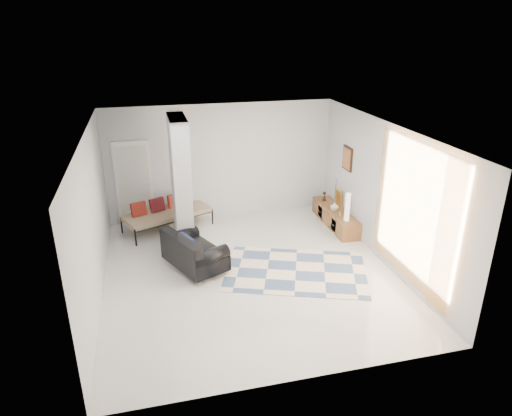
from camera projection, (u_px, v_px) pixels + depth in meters
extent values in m
plane|color=beige|center=(249.00, 272.00, 8.94)|extent=(6.00, 6.00, 0.00)
plane|color=white|center=(248.00, 131.00, 7.88)|extent=(6.00, 6.00, 0.00)
plane|color=silver|center=(221.00, 161.00, 11.11)|extent=(6.00, 0.00, 6.00)
plane|color=silver|center=(303.00, 292.00, 5.71)|extent=(6.00, 0.00, 6.00)
plane|color=silver|center=(92.00, 220.00, 7.80)|extent=(0.00, 6.00, 6.00)
plane|color=silver|center=(384.00, 194.00, 9.02)|extent=(0.00, 6.00, 6.00)
cube|color=#A1A5A8|center=(181.00, 183.00, 9.60)|extent=(0.35, 1.20, 2.80)
cube|color=white|center=(134.00, 183.00, 10.75)|extent=(0.85, 0.06, 2.04)
plane|color=gold|center=(413.00, 213.00, 7.95)|extent=(0.00, 2.55, 2.55)
cube|color=#3B1C10|center=(347.00, 158.00, 10.45)|extent=(0.04, 0.45, 0.55)
cube|color=brown|center=(335.00, 217.00, 10.95)|extent=(0.45, 1.92, 0.40)
cube|color=#3B1C10|center=(334.00, 225.00, 10.52)|extent=(0.02, 0.26, 0.28)
cube|color=#3B1C10|center=(320.00, 211.00, 11.29)|extent=(0.02, 0.26, 0.28)
cube|color=#F6B948|center=(339.00, 197.00, 11.08)|extent=(0.09, 0.32, 0.40)
cube|color=silver|center=(339.00, 214.00, 10.45)|extent=(0.04, 0.10, 0.12)
cylinder|color=silver|center=(197.00, 282.00, 8.52)|extent=(0.05, 0.05, 0.10)
cylinder|color=silver|center=(169.00, 260.00, 9.30)|extent=(0.05, 0.05, 0.10)
cylinder|color=silver|center=(224.00, 271.00, 8.86)|extent=(0.05, 0.05, 0.10)
cylinder|color=silver|center=(194.00, 251.00, 9.65)|extent=(0.05, 0.05, 0.10)
cube|color=black|center=(195.00, 257.00, 9.01)|extent=(1.28, 1.54, 0.30)
cube|color=black|center=(181.00, 246.00, 8.71)|extent=(0.74, 1.29, 0.36)
cylinder|color=black|center=(210.00, 256.00, 8.53)|extent=(0.80, 0.57, 0.28)
cylinder|color=black|center=(180.00, 237.00, 9.31)|extent=(0.80, 0.57, 0.28)
cube|color=black|center=(186.00, 243.00, 8.77)|extent=(0.33, 0.50, 0.31)
cylinder|color=black|center=(136.00, 238.00, 9.91)|extent=(0.04, 0.04, 0.40)
cylinder|color=black|center=(212.00, 217.00, 10.99)|extent=(0.04, 0.04, 0.40)
cylinder|color=black|center=(122.00, 225.00, 10.52)|extent=(0.04, 0.04, 0.40)
cylinder|color=black|center=(196.00, 206.00, 11.60)|extent=(0.04, 0.04, 0.40)
cube|color=#BDAC8A|center=(167.00, 214.00, 10.69)|extent=(2.14, 1.53, 0.12)
cube|color=maroon|center=(139.00, 209.00, 10.37)|extent=(0.38, 0.28, 0.33)
cube|color=#5C171B|center=(157.00, 205.00, 10.62)|extent=(0.38, 0.28, 0.33)
cube|color=maroon|center=(175.00, 201.00, 10.87)|extent=(0.38, 0.28, 0.33)
cube|color=beige|center=(296.00, 271.00, 8.97)|extent=(3.18, 2.64, 0.01)
cylinder|color=white|center=(347.00, 207.00, 10.16)|extent=(0.12, 0.12, 0.65)
imported|color=silver|center=(334.00, 206.00, 10.81)|extent=(0.22, 0.22, 0.21)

